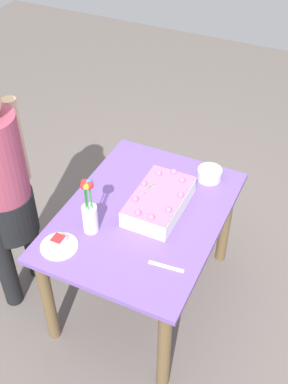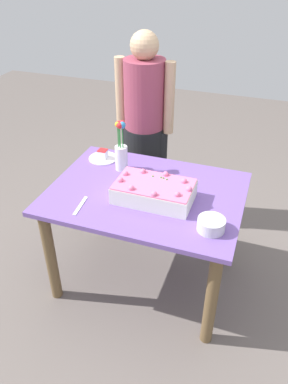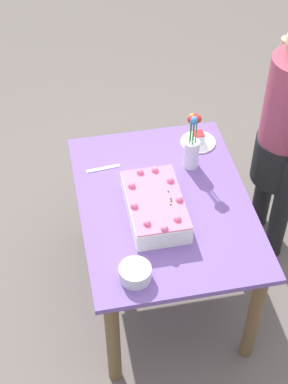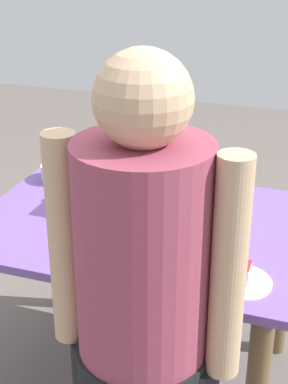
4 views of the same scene
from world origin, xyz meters
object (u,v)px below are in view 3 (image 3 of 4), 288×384
serving_plate_with_slice (198,140)px  cake_knife (103,168)px  person_standing (287,131)px  flower_vase (192,146)px  fruit_bowl (135,273)px  sheet_cake (155,206)px

serving_plate_with_slice → cake_knife: 0.56m
cake_knife → person_standing: 1.00m
flower_vase → fruit_bowl: bearing=-32.3°
sheet_cake → flower_vase: (-0.31, 0.26, 0.08)m
cake_knife → person_standing: person_standing is taller
sheet_cake → cake_knife: (-0.37, -0.20, -0.05)m
fruit_bowl → person_standing: (-0.70, 0.96, 0.10)m
cake_knife → flower_vase: bearing=166.6°
fruit_bowl → person_standing: 1.19m
fruit_bowl → cake_knife: bearing=-177.1°
cake_knife → fruit_bowl: 0.74m
cake_knife → person_standing: size_ratio=0.12×
sheet_cake → flower_vase: flower_vase is taller
serving_plate_with_slice → flower_vase: bearing=-26.5°
serving_plate_with_slice → person_standing: 0.48m
sheet_cake → cake_knife: 0.43m
flower_vase → cake_knife: bearing=-98.0°
flower_vase → sheet_cake: bearing=-40.0°
sheet_cake → person_standing: size_ratio=0.30×
cake_knife → fruit_bowl: fruit_bowl is taller
cake_knife → person_standing: bearing=172.6°
flower_vase → fruit_bowl: flower_vase is taller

